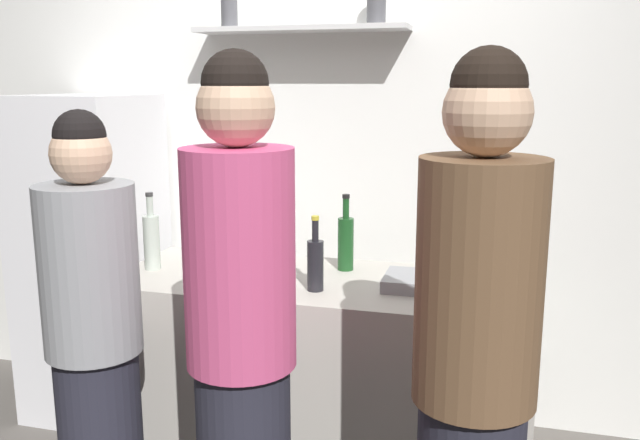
{
  "coord_description": "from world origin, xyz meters",
  "views": [
    {
      "loc": [
        0.86,
        -2.07,
        1.71
      ],
      "look_at": [
        0.16,
        0.51,
        1.15
      ],
      "focal_mm": 37.48,
      "sensor_mm": 36.0,
      "label": 1
    }
  ],
  "objects_px": {
    "wine_bottle_dark_glass": "(315,263)",
    "refrigerator": "(93,256)",
    "water_bottle_plastic": "(244,239)",
    "utensil_holder": "(472,262)",
    "wine_bottle_pale_glass": "(152,240)",
    "wine_bottle_green_glass": "(346,241)",
    "baking_pan": "(428,283)",
    "person_pink_top": "(242,347)",
    "person_brown_jacket": "(474,380)",
    "person_grey_hoodie": "(94,342)"
  },
  "relations": [
    {
      "from": "refrigerator",
      "to": "utensil_holder",
      "type": "distance_m",
      "value": 1.93
    },
    {
      "from": "wine_bottle_green_glass",
      "to": "wine_bottle_dark_glass",
      "type": "xyz_separation_m",
      "value": [
        -0.05,
        -0.32,
        -0.02
      ]
    },
    {
      "from": "baking_pan",
      "to": "person_brown_jacket",
      "type": "distance_m",
      "value": 0.82
    },
    {
      "from": "wine_bottle_dark_glass",
      "to": "refrigerator",
      "type": "bearing_deg",
      "value": 159.6
    },
    {
      "from": "refrigerator",
      "to": "wine_bottle_pale_glass",
      "type": "distance_m",
      "value": 0.71
    },
    {
      "from": "water_bottle_plastic",
      "to": "wine_bottle_dark_glass",
      "type": "bearing_deg",
      "value": -36.73
    },
    {
      "from": "refrigerator",
      "to": "utensil_holder",
      "type": "xyz_separation_m",
      "value": [
        1.92,
        -0.13,
        0.14
      ]
    },
    {
      "from": "baking_pan",
      "to": "person_pink_top",
      "type": "xyz_separation_m",
      "value": [
        -0.49,
        -0.74,
        -0.03
      ]
    },
    {
      "from": "wine_bottle_pale_glass",
      "to": "person_brown_jacket",
      "type": "height_order",
      "value": "person_brown_jacket"
    },
    {
      "from": "refrigerator",
      "to": "person_grey_hoodie",
      "type": "height_order",
      "value": "refrigerator"
    },
    {
      "from": "water_bottle_plastic",
      "to": "person_grey_hoodie",
      "type": "xyz_separation_m",
      "value": [
        -0.27,
        -0.78,
        -0.22
      ]
    },
    {
      "from": "refrigerator",
      "to": "baking_pan",
      "type": "bearing_deg",
      "value": -11.58
    },
    {
      "from": "wine_bottle_green_glass",
      "to": "person_pink_top",
      "type": "xyz_separation_m",
      "value": [
        -0.12,
        -0.92,
        -0.13
      ]
    },
    {
      "from": "utensil_holder",
      "to": "person_brown_jacket",
      "type": "xyz_separation_m",
      "value": [
        0.05,
        -1.02,
        -0.06
      ]
    },
    {
      "from": "refrigerator",
      "to": "person_brown_jacket",
      "type": "relative_size",
      "value": 0.91
    },
    {
      "from": "utensil_holder",
      "to": "wine_bottle_dark_glass",
      "type": "relative_size",
      "value": 0.75
    },
    {
      "from": "utensil_holder",
      "to": "water_bottle_plastic",
      "type": "distance_m",
      "value": 1.01
    },
    {
      "from": "utensil_holder",
      "to": "wine_bottle_dark_glass",
      "type": "bearing_deg",
      "value": -148.09
    },
    {
      "from": "wine_bottle_pale_glass",
      "to": "wine_bottle_green_glass",
      "type": "height_order",
      "value": "wine_bottle_pale_glass"
    },
    {
      "from": "refrigerator",
      "to": "water_bottle_plastic",
      "type": "bearing_deg",
      "value": -11.16
    },
    {
      "from": "refrigerator",
      "to": "wine_bottle_pale_glass",
      "type": "bearing_deg",
      "value": -34.42
    },
    {
      "from": "water_bottle_plastic",
      "to": "person_brown_jacket",
      "type": "height_order",
      "value": "person_brown_jacket"
    },
    {
      "from": "wine_bottle_dark_glass",
      "to": "water_bottle_plastic",
      "type": "xyz_separation_m",
      "value": [
        -0.42,
        0.32,
        -0.0
      ]
    },
    {
      "from": "utensil_holder",
      "to": "water_bottle_plastic",
      "type": "xyz_separation_m",
      "value": [
        -1.01,
        -0.05,
        0.05
      ]
    },
    {
      "from": "wine_bottle_pale_glass",
      "to": "person_grey_hoodie",
      "type": "xyz_separation_m",
      "value": [
        0.08,
        -0.57,
        -0.24
      ]
    },
    {
      "from": "person_grey_hoodie",
      "to": "baking_pan",
      "type": "bearing_deg",
      "value": -112.08
    },
    {
      "from": "refrigerator",
      "to": "water_bottle_plastic",
      "type": "height_order",
      "value": "refrigerator"
    },
    {
      "from": "baking_pan",
      "to": "person_pink_top",
      "type": "distance_m",
      "value": 0.89
    },
    {
      "from": "wine_bottle_pale_glass",
      "to": "water_bottle_plastic",
      "type": "xyz_separation_m",
      "value": [
        0.35,
        0.21,
        -0.02
      ]
    },
    {
      "from": "refrigerator",
      "to": "wine_bottle_green_glass",
      "type": "distance_m",
      "value": 1.41
    },
    {
      "from": "wine_bottle_dark_glass",
      "to": "person_pink_top",
      "type": "bearing_deg",
      "value": -96.45
    },
    {
      "from": "refrigerator",
      "to": "person_brown_jacket",
      "type": "bearing_deg",
      "value": -30.39
    },
    {
      "from": "baking_pan",
      "to": "utensil_holder",
      "type": "height_order",
      "value": "utensil_holder"
    },
    {
      "from": "wine_bottle_pale_glass",
      "to": "person_brown_jacket",
      "type": "bearing_deg",
      "value": -28.68
    },
    {
      "from": "utensil_holder",
      "to": "person_grey_hoodie",
      "type": "xyz_separation_m",
      "value": [
        -1.28,
        -0.83,
        -0.17
      ]
    },
    {
      "from": "refrigerator",
      "to": "water_bottle_plastic",
      "type": "distance_m",
      "value": 0.95
    },
    {
      "from": "person_pink_top",
      "to": "wine_bottle_green_glass",
      "type": "bearing_deg",
      "value": -127.2
    },
    {
      "from": "person_brown_jacket",
      "to": "utensil_holder",
      "type": "bearing_deg",
      "value": -163.0
    },
    {
      "from": "utensil_holder",
      "to": "wine_bottle_green_glass",
      "type": "xyz_separation_m",
      "value": [
        -0.54,
        -0.05,
        0.07
      ]
    },
    {
      "from": "person_pink_top",
      "to": "person_grey_hoodie",
      "type": "bearing_deg",
      "value": -43.04
    },
    {
      "from": "refrigerator",
      "to": "wine_bottle_dark_glass",
      "type": "distance_m",
      "value": 1.43
    },
    {
      "from": "wine_bottle_green_glass",
      "to": "wine_bottle_dark_glass",
      "type": "height_order",
      "value": "wine_bottle_green_glass"
    },
    {
      "from": "baking_pan",
      "to": "wine_bottle_dark_glass",
      "type": "relative_size",
      "value": 1.14
    },
    {
      "from": "utensil_holder",
      "to": "baking_pan",
      "type": "bearing_deg",
      "value": -125.29
    },
    {
      "from": "wine_bottle_dark_glass",
      "to": "person_grey_hoodie",
      "type": "height_order",
      "value": "person_grey_hoodie"
    },
    {
      "from": "wine_bottle_dark_glass",
      "to": "person_pink_top",
      "type": "xyz_separation_m",
      "value": [
        -0.07,
        -0.61,
        -0.11
      ]
    },
    {
      "from": "water_bottle_plastic",
      "to": "person_pink_top",
      "type": "xyz_separation_m",
      "value": [
        0.36,
        -0.92,
        -0.11
      ]
    },
    {
      "from": "wine_bottle_dark_glass",
      "to": "wine_bottle_green_glass",
      "type": "bearing_deg",
      "value": 81.34
    },
    {
      "from": "utensil_holder",
      "to": "wine_bottle_green_glass",
      "type": "height_order",
      "value": "wine_bottle_green_glass"
    },
    {
      "from": "person_brown_jacket",
      "to": "wine_bottle_green_glass",
      "type": "bearing_deg",
      "value": -134.8
    }
  ]
}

